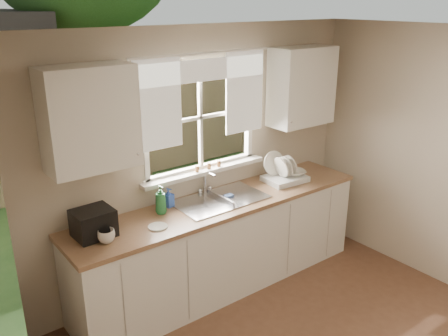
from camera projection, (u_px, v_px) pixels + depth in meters
room_walls at (386, 241)px, 3.04m from camera, size 3.62×4.02×2.50m
ceiling at (402, 37)px, 2.66m from camera, size 3.60×4.00×0.02m
window at (202, 135)px, 4.50m from camera, size 1.38×0.16×1.06m
curtains at (204, 89)px, 4.31m from camera, size 1.50×0.03×0.81m
base_cabinets at (222, 246)px, 4.61m from camera, size 3.00×0.62×0.87m
countertop at (222, 203)px, 4.46m from camera, size 3.04×0.65×0.04m
upper_cabinet_left at (90, 118)px, 3.59m from camera, size 0.70×0.33×0.80m
upper_cabinet_right at (302, 86)px, 4.90m from camera, size 0.70×0.33×0.80m
wall_outlet at (270, 158)px, 5.13m from camera, size 0.08×0.01×0.12m
sill_jars at (209, 166)px, 4.58m from camera, size 0.30×0.04×0.06m
sink at (220, 207)px, 4.50m from camera, size 0.88×0.52×0.40m
dish_rack at (284, 175)px, 4.92m from camera, size 0.45×0.35×0.30m
bowl at (296, 173)px, 4.95m from camera, size 0.27×0.27×0.05m
soap_bottle_a at (161, 200)px, 4.16m from camera, size 0.10×0.10×0.26m
soap_bottle_b at (168, 197)px, 4.31m from camera, size 0.10×0.10×0.18m
soap_bottle_c at (95, 224)px, 3.82m from camera, size 0.13×0.13×0.16m
saucer at (158, 227)px, 3.94m from camera, size 0.16×0.16×0.01m
cup at (106, 236)px, 3.68m from camera, size 0.15×0.15×0.11m
black_appliance at (93, 223)px, 3.77m from camera, size 0.32×0.28×0.22m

